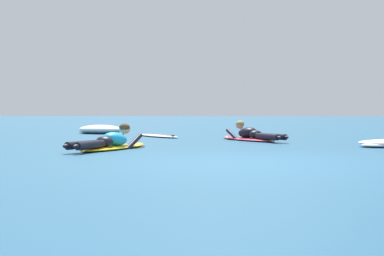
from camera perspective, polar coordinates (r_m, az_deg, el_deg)
name	(u,v)px	position (r m, az deg, el deg)	size (l,w,h in m)	color
ground_plane	(254,134)	(17.83, 6.56, -0.60)	(120.00, 120.00, 0.00)	navy
surfer_near	(111,142)	(10.52, -8.51, -1.50)	(1.13, 2.50, 0.54)	yellow
surfer_far	(251,135)	(13.61, 6.20, -0.77)	(1.79, 2.40, 0.54)	#E54C66
drifting_surfboard	(158,136)	(15.56, -3.57, -0.81)	(1.73, 2.07, 0.16)	silver
whitewater_mid_right	(101,130)	(17.99, -9.56, -0.16)	(1.80, 1.53, 0.29)	white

